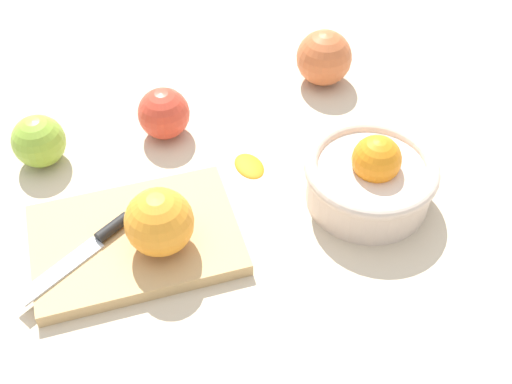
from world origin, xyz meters
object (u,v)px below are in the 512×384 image
at_px(bowl, 370,178).
at_px(cutting_board, 136,240).
at_px(orange_on_board, 159,222).
at_px(apple_front_right, 39,141).
at_px(apple_front_right_2, 164,113).
at_px(apple_front_left, 324,58).
at_px(knife, 91,245).

height_order(bowl, cutting_board, bowl).
bearing_deg(orange_on_board, bowl, 177.79).
distance_m(apple_front_right, apple_front_right_2, 0.17).
bearing_deg(apple_front_right_2, apple_front_left, -173.81).
bearing_deg(apple_front_right_2, bowl, 133.03).
bearing_deg(bowl, apple_front_right_2, -46.97).
bearing_deg(apple_front_left, cutting_board, 30.94).
distance_m(bowl, cutting_board, 0.30).
bearing_deg(apple_front_left, orange_on_board, 36.16).
distance_m(cutting_board, knife, 0.05).
xyz_separation_m(bowl, cutting_board, (0.29, -0.04, -0.03)).
bearing_deg(apple_front_right_2, orange_on_board, 72.90).
height_order(cutting_board, orange_on_board, orange_on_board).
xyz_separation_m(cutting_board, apple_front_left, (-0.35, -0.21, 0.03)).
relative_size(bowl, apple_front_left, 2.00).
height_order(bowl, apple_front_right, bowl).
height_order(bowl, orange_on_board, bowl).
height_order(bowl, knife, bowl).
height_order(bowl, apple_front_right_2, bowl).
xyz_separation_m(orange_on_board, knife, (0.08, -0.03, -0.04)).
bearing_deg(cutting_board, apple_front_left, -149.06).
relative_size(bowl, knife, 1.14).
xyz_separation_m(apple_front_right, apple_front_right_2, (-0.17, 0.01, 0.00)).
distance_m(bowl, orange_on_board, 0.27).
xyz_separation_m(orange_on_board, apple_front_right_2, (-0.06, -0.21, -0.02)).
xyz_separation_m(knife, apple_front_right_2, (-0.14, -0.18, 0.01)).
bearing_deg(apple_front_left, bowl, 77.38).
distance_m(orange_on_board, apple_front_right_2, 0.22).
relative_size(apple_front_right, apple_front_right_2, 0.98).
bearing_deg(knife, cutting_board, -179.78).
bearing_deg(apple_front_left, knife, 27.60).
bearing_deg(knife, apple_front_right, -81.89).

